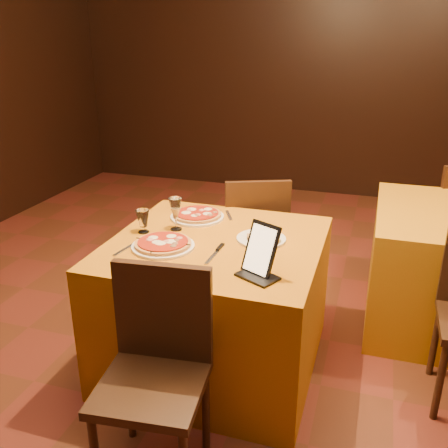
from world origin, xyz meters
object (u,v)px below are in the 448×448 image
(pizza_far, at_px, (197,216))
(water_glass, at_px, (143,221))
(chair_main_near, at_px, (151,387))
(pizza_near, at_px, (163,245))
(chair_main_far, at_px, (253,237))
(tablet, at_px, (261,249))
(main_table, at_px, (217,303))
(wine_glass, at_px, (176,214))

(pizza_far, bearing_deg, water_glass, -123.99)
(chair_main_near, distance_m, pizza_near, 0.78)
(chair_main_far, relative_size, water_glass, 7.00)
(chair_main_near, bearing_deg, tablet, 54.11)
(chair_main_near, distance_m, chair_main_far, 1.64)
(main_table, height_order, pizza_near, pizza_near)
(main_table, bearing_deg, pizza_near, -145.57)
(chair_main_near, xyz_separation_m, tablet, (0.31, 0.54, 0.41))
(pizza_far, bearing_deg, main_table, -53.80)
(pizza_far, bearing_deg, chair_main_near, -79.15)
(main_table, distance_m, wine_glass, 0.55)
(water_glass, bearing_deg, chair_main_near, -63.19)
(main_table, height_order, water_glass, water_glass)
(pizza_near, height_order, pizza_far, same)
(main_table, relative_size, pizza_near, 3.40)
(wine_glass, bearing_deg, chair_main_far, 69.80)
(chair_main_near, height_order, pizza_far, chair_main_near)
(tablet, bearing_deg, pizza_far, 158.69)
(chair_main_near, bearing_deg, pizza_far, 94.74)
(chair_main_near, height_order, water_glass, chair_main_near)
(chair_main_near, bearing_deg, main_table, 83.89)
(water_glass, bearing_deg, main_table, 0.63)
(chair_main_near, relative_size, wine_glass, 4.79)
(wine_glass, height_order, water_glass, wine_glass)
(chair_main_near, bearing_deg, wine_glass, 99.84)
(main_table, height_order, pizza_far, pizza_far)
(chair_main_near, height_order, tablet, tablet)
(wine_glass, relative_size, water_glass, 1.46)
(wine_glass, bearing_deg, tablet, -33.54)
(pizza_far, bearing_deg, pizza_near, -92.14)
(main_table, bearing_deg, chair_main_far, 90.00)
(pizza_near, relative_size, tablet, 1.33)
(pizza_far, bearing_deg, chair_main_far, 66.87)
(pizza_far, xyz_separation_m, tablet, (0.53, -0.59, 0.10))
(pizza_far, xyz_separation_m, wine_glass, (-0.05, -0.21, 0.08))
(pizza_near, xyz_separation_m, wine_glass, (-0.03, 0.25, 0.08))
(main_table, bearing_deg, pizza_far, 126.20)
(chair_main_far, bearing_deg, tablet, 83.39)
(chair_main_near, distance_m, tablet, 0.75)
(chair_main_far, height_order, pizza_far, chair_main_far)
(main_table, xyz_separation_m, water_glass, (-0.42, -0.00, 0.44))
(wine_glass, xyz_separation_m, water_glass, (-0.16, -0.09, -0.03))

